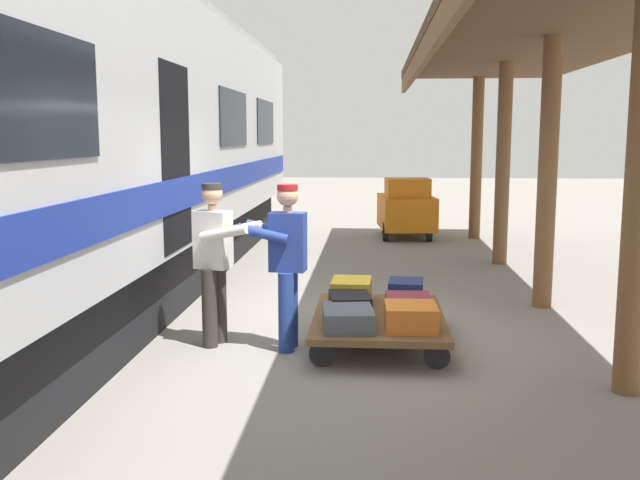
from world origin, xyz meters
TOP-DOWN VIEW (x-y plane):
  - ground_plane at (0.00, 0.00)m, footprint 60.00×60.00m
  - platform_canopy at (-2.27, -0.00)m, footprint 3.20×16.43m
  - train_car at (3.48, -0.00)m, footprint 3.02×18.60m
  - luggage_cart at (-0.22, 0.27)m, footprint 1.36×1.97m
  - suitcase_burgundy_valise at (-0.52, 0.27)m, footprint 0.47×0.56m
  - suitcase_black_hardshell at (0.09, 0.27)m, footprint 0.48×0.59m
  - suitcase_navy_fabric at (-0.52, -0.28)m, footprint 0.42×0.49m
  - suitcase_slate_roller at (0.09, 0.81)m, footprint 0.54×0.68m
  - suitcase_yellow_case at (0.09, -0.28)m, footprint 0.46×0.57m
  - suitcase_orange_carryall at (-0.52, 0.81)m, footprint 0.51×0.54m
  - porter_in_overalls at (0.73, 0.51)m, footprint 0.69×0.47m
  - porter_by_door at (1.49, 0.42)m, footprint 0.73×0.56m
  - baggage_tug at (-0.87, -7.76)m, footprint 1.26×1.80m

SIDE VIEW (x-z plane):
  - ground_plane at x=0.00m, z-range 0.00..0.00m
  - luggage_cart at x=-0.22m, z-range 0.11..0.43m
  - suitcase_slate_roller at x=0.09m, z-range 0.32..0.51m
  - suitcase_burgundy_valise at x=-0.52m, z-range 0.32..0.52m
  - suitcase_black_hardshell at x=0.09m, z-range 0.32..0.53m
  - suitcase_orange_carryall at x=-0.52m, z-range 0.32..0.56m
  - suitcase_yellow_case at x=0.09m, z-range 0.32..0.58m
  - suitcase_navy_fabric at x=-0.52m, z-range 0.32..0.58m
  - baggage_tug at x=-0.87m, z-range -0.02..1.28m
  - porter_in_overalls at x=0.73m, z-range 0.07..1.78m
  - porter_by_door at x=1.49m, z-range 0.07..1.78m
  - train_car at x=3.48m, z-range 0.06..4.06m
  - platform_canopy at x=-2.27m, z-range 1.48..5.04m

